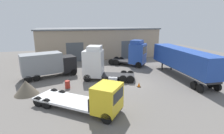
{
  "coord_description": "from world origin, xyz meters",
  "views": [
    {
      "loc": [
        -8.13,
        -19.05,
        7.48
      ],
      "look_at": [
        -1.7,
        2.28,
        1.6
      ],
      "focal_mm": 28.0,
      "sensor_mm": 36.0,
      "label": 1
    }
  ],
  "objects_px": {
    "tractor_unit_white": "(97,64)",
    "flatbed_truck_yellow": "(94,99)",
    "tractor_unit_blue": "(135,54)",
    "gravel_pile": "(26,88)",
    "traffic_cone": "(139,85)",
    "container_trailer_orange": "(183,60)",
    "box_truck_black": "(48,64)",
    "oil_drum": "(67,84)"
  },
  "relations": [
    {
      "from": "tractor_unit_white",
      "to": "flatbed_truck_yellow",
      "type": "distance_m",
      "value": 8.81
    },
    {
      "from": "tractor_unit_blue",
      "to": "gravel_pile",
      "type": "height_order",
      "value": "tractor_unit_blue"
    },
    {
      "from": "gravel_pile",
      "to": "traffic_cone",
      "type": "bearing_deg",
      "value": -6.79
    },
    {
      "from": "tractor_unit_white",
      "to": "container_trailer_orange",
      "type": "bearing_deg",
      "value": -170.1
    },
    {
      "from": "tractor_unit_white",
      "to": "tractor_unit_blue",
      "type": "xyz_separation_m",
      "value": [
        7.7,
        5.09,
        0.01
      ]
    },
    {
      "from": "flatbed_truck_yellow",
      "to": "box_truck_black",
      "type": "height_order",
      "value": "box_truck_black"
    },
    {
      "from": "container_trailer_orange",
      "to": "traffic_cone",
      "type": "height_order",
      "value": "container_trailer_orange"
    },
    {
      "from": "flatbed_truck_yellow",
      "to": "traffic_cone",
      "type": "relative_size",
      "value": 13.86
    },
    {
      "from": "tractor_unit_white",
      "to": "gravel_pile",
      "type": "bearing_deg",
      "value": 41.27
    },
    {
      "from": "container_trailer_orange",
      "to": "traffic_cone",
      "type": "distance_m",
      "value": 7.57
    },
    {
      "from": "tractor_unit_white",
      "to": "tractor_unit_blue",
      "type": "relative_size",
      "value": 1.13
    },
    {
      "from": "container_trailer_orange",
      "to": "oil_drum",
      "type": "bearing_deg",
      "value": 92.76
    },
    {
      "from": "tractor_unit_blue",
      "to": "traffic_cone",
      "type": "relative_size",
      "value": 11.25
    },
    {
      "from": "gravel_pile",
      "to": "oil_drum",
      "type": "bearing_deg",
      "value": 8.03
    },
    {
      "from": "container_trailer_orange",
      "to": "flatbed_truck_yellow",
      "type": "relative_size",
      "value": 1.59
    },
    {
      "from": "box_truck_black",
      "to": "tractor_unit_blue",
      "type": "height_order",
      "value": "tractor_unit_blue"
    },
    {
      "from": "container_trailer_orange",
      "to": "box_truck_black",
      "type": "relative_size",
      "value": 1.64
    },
    {
      "from": "box_truck_black",
      "to": "gravel_pile",
      "type": "distance_m",
      "value": 6.05
    },
    {
      "from": "box_truck_black",
      "to": "flatbed_truck_yellow",
      "type": "bearing_deg",
      "value": -85.38
    },
    {
      "from": "container_trailer_orange",
      "to": "gravel_pile",
      "type": "distance_m",
      "value": 19.35
    },
    {
      "from": "tractor_unit_white",
      "to": "container_trailer_orange",
      "type": "distance_m",
      "value": 11.43
    },
    {
      "from": "box_truck_black",
      "to": "traffic_cone",
      "type": "height_order",
      "value": "box_truck_black"
    },
    {
      "from": "box_truck_black",
      "to": "tractor_unit_blue",
      "type": "bearing_deg",
      "value": -6.1
    },
    {
      "from": "flatbed_truck_yellow",
      "to": "oil_drum",
      "type": "height_order",
      "value": "flatbed_truck_yellow"
    },
    {
      "from": "tractor_unit_white",
      "to": "traffic_cone",
      "type": "xyz_separation_m",
      "value": [
        4.08,
        -4.17,
        -1.83
      ]
    },
    {
      "from": "traffic_cone",
      "to": "oil_drum",
      "type": "bearing_deg",
      "value": 165.65
    },
    {
      "from": "flatbed_truck_yellow",
      "to": "tractor_unit_white",
      "type": "bearing_deg",
      "value": 117.08
    },
    {
      "from": "box_truck_black",
      "to": "tractor_unit_blue",
      "type": "relative_size",
      "value": 1.19
    },
    {
      "from": "oil_drum",
      "to": "box_truck_black",
      "type": "bearing_deg",
      "value": 113.85
    },
    {
      "from": "oil_drum",
      "to": "traffic_cone",
      "type": "distance_m",
      "value": 8.28
    },
    {
      "from": "flatbed_truck_yellow",
      "to": "traffic_cone",
      "type": "xyz_separation_m",
      "value": [
        6.12,
        4.36,
        -1.01
      ]
    },
    {
      "from": "flatbed_truck_yellow",
      "to": "box_truck_black",
      "type": "distance_m",
      "value": 12.15
    },
    {
      "from": "oil_drum",
      "to": "gravel_pile",
      "type": "bearing_deg",
      "value": -171.97
    },
    {
      "from": "gravel_pile",
      "to": "oil_drum",
      "type": "relative_size",
      "value": 2.79
    },
    {
      "from": "tractor_unit_white",
      "to": "traffic_cone",
      "type": "distance_m",
      "value": 6.12
    },
    {
      "from": "flatbed_truck_yellow",
      "to": "tractor_unit_blue",
      "type": "bearing_deg",
      "value": 94.97
    },
    {
      "from": "flatbed_truck_yellow",
      "to": "tractor_unit_blue",
      "type": "distance_m",
      "value": 16.77
    },
    {
      "from": "oil_drum",
      "to": "traffic_cone",
      "type": "relative_size",
      "value": 1.6
    },
    {
      "from": "oil_drum",
      "to": "traffic_cone",
      "type": "height_order",
      "value": "oil_drum"
    },
    {
      "from": "tractor_unit_white",
      "to": "oil_drum",
      "type": "distance_m",
      "value": 4.76
    },
    {
      "from": "tractor_unit_blue",
      "to": "box_truck_black",
      "type": "bearing_deg",
      "value": -128.24
    },
    {
      "from": "tractor_unit_blue",
      "to": "traffic_cone",
      "type": "bearing_deg",
      "value": -68.62
    }
  ]
}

